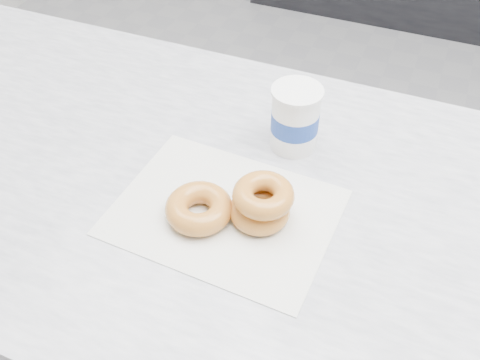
% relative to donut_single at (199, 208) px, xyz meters
% --- Properties ---
extents(ground, '(5.00, 5.00, 0.00)m').
position_rel_donut_single_xyz_m(ground, '(0.34, 0.68, -0.92)').
color(ground, gray).
rests_on(ground, ground).
extents(wax_paper, '(0.35, 0.28, 0.00)m').
position_rel_donut_single_xyz_m(wax_paper, '(0.03, 0.02, -0.02)').
color(wax_paper, silver).
rests_on(wax_paper, counter).
extents(donut_single, '(0.13, 0.13, 0.04)m').
position_rel_donut_single_xyz_m(donut_single, '(0.00, 0.00, 0.00)').
color(donut_single, '#CB7E37').
rests_on(donut_single, wax_paper).
extents(donut_stack, '(0.11, 0.11, 0.07)m').
position_rel_donut_single_xyz_m(donut_stack, '(0.09, 0.03, 0.01)').
color(donut_stack, '#CB7E37').
rests_on(donut_stack, wax_paper).
extents(coffee_cup, '(0.11, 0.11, 0.12)m').
position_rel_donut_single_xyz_m(coffee_cup, '(0.08, 0.22, 0.04)').
color(coffee_cup, white).
rests_on(coffee_cup, counter).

